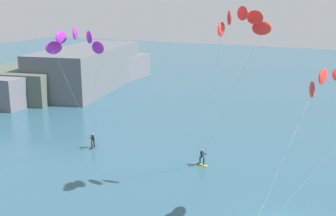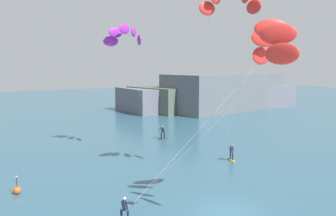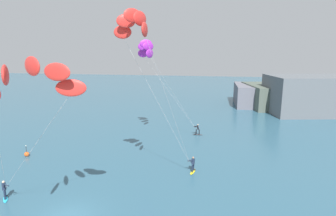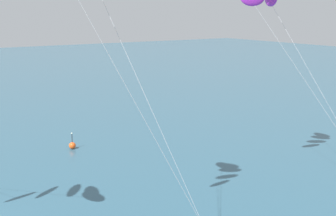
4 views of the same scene
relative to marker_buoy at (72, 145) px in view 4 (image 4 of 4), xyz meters
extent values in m
cylinder|color=#B2B2B7|center=(15.38, 10.87, 6.20)|extent=(7.22, 1.67, 10.38)
cylinder|color=#B2B2B7|center=(16.27, 9.19, 6.20)|extent=(5.46, 5.03, 10.38)
cylinder|color=#B2B2B7|center=(16.69, -2.81, 7.13)|extent=(5.54, 3.15, 12.25)
cylinder|color=#B2B2B7|center=(17.98, -4.05, 7.13)|extent=(2.97, 5.64, 12.25)
sphere|color=#EA5119|center=(0.00, 0.00, -0.02)|extent=(0.56, 0.56, 0.56)
cylinder|color=#262628|center=(0.00, 0.00, 0.61)|extent=(0.06, 0.06, 0.70)
sphere|color=#F2F2CC|center=(0.00, 0.00, 1.02)|extent=(0.12, 0.12, 0.12)
camera|label=1|loc=(-17.40, -14.64, 15.81)|focal=45.40mm
camera|label=2|loc=(-4.27, -28.42, 9.23)|focal=39.92mm
camera|label=3|loc=(21.79, -27.07, 12.01)|focal=29.03mm
camera|label=4|loc=(34.61, -13.26, 10.93)|focal=49.02mm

